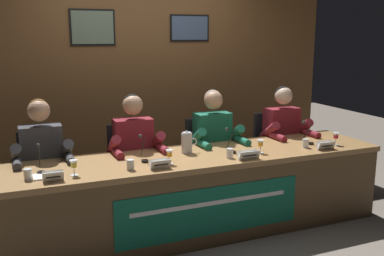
{
  "coord_description": "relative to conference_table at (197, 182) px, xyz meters",
  "views": [
    {
      "loc": [
        -1.45,
        -3.52,
        1.78
      ],
      "look_at": [
        0.0,
        0.0,
        0.97
      ],
      "focal_mm": 41.14,
      "sensor_mm": 36.0,
      "label": 1
    }
  ],
  "objects": [
    {
      "name": "wall_back_panelled",
      "position": [
        -0.0,
        1.65,
        0.8
      ],
      "size": [
        4.83,
        0.14,
        2.6
      ],
      "color": "brown",
      "rests_on": "ground_plane"
    },
    {
      "name": "nameplate_far_left",
      "position": [
        -1.22,
        -0.17,
        0.26
      ],
      "size": [
        0.15,
        0.06,
        0.08
      ],
      "color": "white",
      "rests_on": "conference_table"
    },
    {
      "name": "chair_far_right",
      "position": [
        1.25,
        0.69,
        -0.06
      ],
      "size": [
        0.44,
        0.44,
        0.91
      ],
      "color": "black",
      "rests_on": "ground_plane"
    },
    {
      "name": "chair_center_right",
      "position": [
        0.42,
        0.69,
        -0.06
      ],
      "size": [
        0.44,
        0.44,
        0.91
      ],
      "color": "black",
      "rests_on": "ground_plane"
    },
    {
      "name": "juice_glass_center_right",
      "position": [
        0.61,
        -0.06,
        0.31
      ],
      "size": [
        0.06,
        0.06,
        0.12
      ],
      "color": "white",
      "rests_on": "conference_table"
    },
    {
      "name": "water_cup_center_right",
      "position": [
        0.27,
        -0.1,
        0.26
      ],
      "size": [
        0.06,
        0.06,
        0.08
      ],
      "color": "silver",
      "rests_on": "conference_table"
    },
    {
      "name": "microphone_center_right",
      "position": [
        0.37,
        0.07,
        0.29
      ],
      "size": [
        0.06,
        0.17,
        0.22
      ],
      "color": "black",
      "rests_on": "conference_table"
    },
    {
      "name": "microphone_center_left",
      "position": [
        -0.45,
        0.1,
        0.29
      ],
      "size": [
        0.06,
        0.17,
        0.22
      ],
      "color": "black",
      "rests_on": "conference_table"
    },
    {
      "name": "juice_glass_far_right",
      "position": [
        1.45,
        -0.08,
        0.31
      ],
      "size": [
        0.06,
        0.06,
        0.12
      ],
      "color": "white",
      "rests_on": "conference_table"
    },
    {
      "name": "microphone_far_left",
      "position": [
        -1.29,
        0.1,
        0.29
      ],
      "size": [
        0.06,
        0.17,
        0.22
      ],
      "color": "black",
      "rests_on": "conference_table"
    },
    {
      "name": "panelist_far_left",
      "position": [
        -1.25,
        0.49,
        0.22
      ],
      "size": [
        0.51,
        0.48,
        1.24
      ],
      "color": "black",
      "rests_on": "ground_plane"
    },
    {
      "name": "nameplate_center_left",
      "position": [
        -0.39,
        -0.17,
        0.26
      ],
      "size": [
        0.17,
        0.06,
        0.08
      ],
      "color": "white",
      "rests_on": "conference_table"
    },
    {
      "name": "ground_plane",
      "position": [
        -0.0,
        0.11,
        -0.5
      ],
      "size": [
        12.0,
        12.0,
        0.0
      ],
      "primitive_type": "plane",
      "color": "#70665B"
    },
    {
      "name": "panelist_center_left",
      "position": [
        -0.42,
        0.49,
        0.22
      ],
      "size": [
        0.51,
        0.48,
        1.24
      ],
      "color": "black",
      "rests_on": "ground_plane"
    },
    {
      "name": "nameplate_far_right",
      "position": [
        1.24,
        -0.18,
        0.26
      ],
      "size": [
        0.18,
        0.06,
        0.08
      ],
      "color": "white",
      "rests_on": "conference_table"
    },
    {
      "name": "juice_glass_center_left",
      "position": [
        -0.28,
        -0.07,
        0.31
      ],
      "size": [
        0.06,
        0.06,
        0.12
      ],
      "color": "white",
      "rests_on": "conference_table"
    },
    {
      "name": "document_stack_far_left",
      "position": [
        -1.25,
        -0.03,
        0.23
      ],
      "size": [
        0.21,
        0.15,
        0.01
      ],
      "color": "white",
      "rests_on": "conference_table"
    },
    {
      "name": "microphone_far_right",
      "position": [
        1.23,
        0.07,
        0.29
      ],
      "size": [
        0.06,
        0.17,
        0.22
      ],
      "color": "black",
      "rests_on": "conference_table"
    },
    {
      "name": "conference_table",
      "position": [
        0.0,
        0.0,
        0.0
      ],
      "size": [
        3.63,
        0.8,
        0.72
      ],
      "color": "olive",
      "rests_on": "ground_plane"
    },
    {
      "name": "panelist_far_right",
      "position": [
        1.25,
        0.49,
        0.22
      ],
      "size": [
        0.51,
        0.48,
        1.24
      ],
      "color": "black",
      "rests_on": "ground_plane"
    },
    {
      "name": "water_cup_far_right",
      "position": [
        1.11,
        -0.05,
        0.26
      ],
      "size": [
        0.06,
        0.06,
        0.08
      ],
      "color": "silver",
      "rests_on": "conference_table"
    },
    {
      "name": "chair_far_left",
      "position": [
        -1.25,
        0.69,
        -0.06
      ],
      "size": [
        0.44,
        0.44,
        0.91
      ],
      "color": "black",
      "rests_on": "ground_plane"
    },
    {
      "name": "nameplate_center_right",
      "position": [
        0.4,
        -0.2,
        0.26
      ],
      "size": [
        0.2,
        0.06,
        0.08
      ],
      "color": "white",
      "rests_on": "conference_table"
    },
    {
      "name": "juice_glass_far_left",
      "position": [
        -1.06,
        -0.08,
        0.31
      ],
      "size": [
        0.06,
        0.06,
        0.12
      ],
      "color": "white",
      "rests_on": "conference_table"
    },
    {
      "name": "panelist_center_right",
      "position": [
        0.42,
        0.49,
        0.22
      ],
      "size": [
        0.51,
        0.48,
        1.24
      ],
      "color": "black",
      "rests_on": "ground_plane"
    },
    {
      "name": "water_cup_far_left",
      "position": [
        -1.39,
        -0.06,
        0.26
      ],
      "size": [
        0.06,
        0.06,
        0.08
      ],
      "color": "silver",
      "rests_on": "conference_table"
    },
    {
      "name": "water_cup_center_left",
      "position": [
        -0.62,
        -0.11,
        0.26
      ],
      "size": [
        0.06,
        0.06,
        0.08
      ],
      "color": "silver",
      "rests_on": "conference_table"
    },
    {
      "name": "chair_center_left",
      "position": [
        -0.42,
        0.69,
        -0.06
      ],
      "size": [
        0.44,
        0.44,
        0.91
      ],
      "color": "black",
      "rests_on": "ground_plane"
    },
    {
      "name": "water_pitcher_central",
      "position": [
        -0.01,
        0.21,
        0.31
      ],
      "size": [
        0.15,
        0.1,
        0.21
      ],
      "color": "silver",
      "rests_on": "conference_table"
    }
  ]
}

